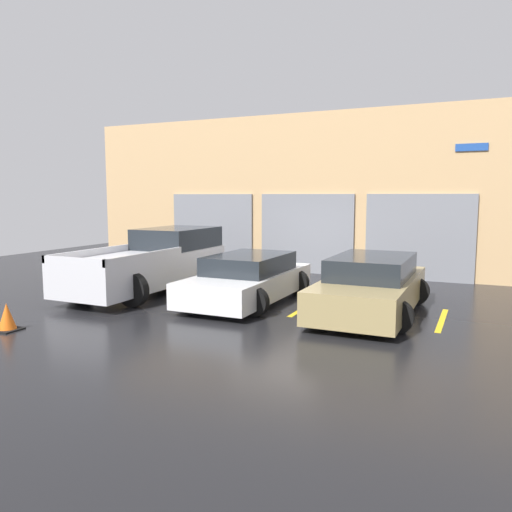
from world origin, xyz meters
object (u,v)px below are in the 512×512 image
Objects in this scene: pickup_truck at (154,262)px; sedan_side at (371,286)px; traffic_cone at (7,318)px; sedan_white at (248,279)px.

pickup_truck is 6.17m from sedan_side.
traffic_cone is at bearing -144.32° from sedan_side.
sedan_white reaches higher than traffic_cone.
pickup_truck is at bearing 89.08° from traffic_cone.
traffic_cone is (-0.08, -4.75, -0.55)m from pickup_truck.
sedan_side is at bearing 35.68° from traffic_cone.
pickup_truck is at bearing 174.86° from sedan_white.
pickup_truck is 1.25× the size of sedan_white.
sedan_side is at bearing -2.57° from pickup_truck.
sedan_white is at bearing -5.14° from pickup_truck.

